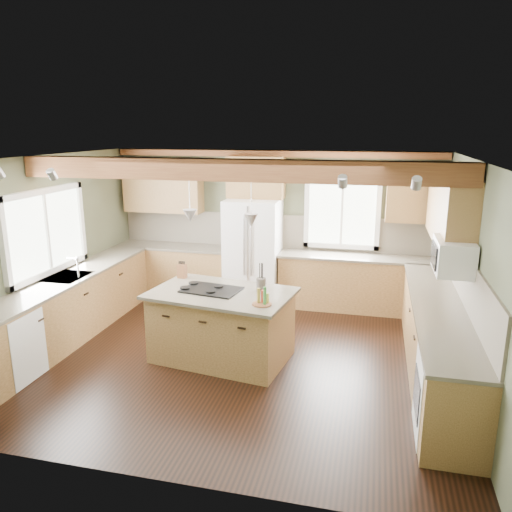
# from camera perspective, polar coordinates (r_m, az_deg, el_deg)

# --- Properties ---
(floor) EXTENTS (5.60, 5.60, 0.00)m
(floor) POSITION_cam_1_polar(r_m,az_deg,el_deg) (6.81, -2.18, -11.33)
(floor) COLOR black
(floor) RESTS_ON ground
(ceiling) EXTENTS (5.60, 5.60, 0.00)m
(ceiling) POSITION_cam_1_polar(r_m,az_deg,el_deg) (6.14, -2.41, 11.08)
(ceiling) COLOR silver
(ceiling) RESTS_ON wall_back
(wall_back) EXTENTS (5.60, 0.00, 5.60)m
(wall_back) POSITION_cam_1_polar(r_m,az_deg,el_deg) (8.72, 2.17, 3.48)
(wall_back) COLOR #454A34
(wall_back) RESTS_ON ground
(wall_left) EXTENTS (0.00, 5.00, 5.00)m
(wall_left) POSITION_cam_1_polar(r_m,az_deg,el_deg) (7.59, -23.09, 0.64)
(wall_left) COLOR #454A34
(wall_left) RESTS_ON ground
(wall_right) EXTENTS (0.00, 5.00, 5.00)m
(wall_right) POSITION_cam_1_polar(r_m,az_deg,el_deg) (6.23, 23.37, -2.23)
(wall_right) COLOR #454A34
(wall_right) RESTS_ON ground
(ceiling_beam) EXTENTS (5.55, 0.26, 0.26)m
(ceiling_beam) POSITION_cam_1_polar(r_m,az_deg,el_deg) (6.06, -2.65, 9.80)
(ceiling_beam) COLOR #5A2C19
(ceiling_beam) RESTS_ON ceiling
(soffit_trim) EXTENTS (5.55, 0.20, 0.10)m
(soffit_trim) POSITION_cam_1_polar(r_m,az_deg,el_deg) (8.48, 2.12, 11.61)
(soffit_trim) COLOR #5A2C19
(soffit_trim) RESTS_ON ceiling
(backsplash_back) EXTENTS (5.58, 0.03, 0.58)m
(backsplash_back) POSITION_cam_1_polar(r_m,az_deg,el_deg) (8.73, 2.15, 2.88)
(backsplash_back) COLOR brown
(backsplash_back) RESTS_ON wall_back
(backsplash_right) EXTENTS (0.03, 3.70, 0.58)m
(backsplash_right) POSITION_cam_1_polar(r_m,az_deg,el_deg) (6.30, 23.08, -2.88)
(backsplash_right) COLOR brown
(backsplash_right) RESTS_ON wall_right
(base_cab_back_left) EXTENTS (2.02, 0.60, 0.88)m
(base_cab_back_left) POSITION_cam_1_polar(r_m,az_deg,el_deg) (9.16, -9.30, -1.70)
(base_cab_back_left) COLOR brown
(base_cab_back_left) RESTS_ON floor
(counter_back_left) EXTENTS (2.06, 0.64, 0.04)m
(counter_back_left) POSITION_cam_1_polar(r_m,az_deg,el_deg) (9.05, -9.42, 1.10)
(counter_back_left) COLOR #433B31
(counter_back_left) RESTS_ON base_cab_back_left
(base_cab_back_right) EXTENTS (2.62, 0.60, 0.88)m
(base_cab_back_right) POSITION_cam_1_polar(r_m,az_deg,el_deg) (8.48, 11.64, -3.13)
(base_cab_back_right) COLOR brown
(base_cab_back_right) RESTS_ON floor
(counter_back_right) EXTENTS (2.66, 0.64, 0.04)m
(counter_back_right) POSITION_cam_1_polar(r_m,az_deg,el_deg) (8.36, 11.80, -0.13)
(counter_back_right) COLOR #433B31
(counter_back_right) RESTS_ON base_cab_back_right
(base_cab_left) EXTENTS (0.60, 3.70, 0.88)m
(base_cab_left) POSITION_cam_1_polar(r_m,az_deg,el_deg) (7.69, -20.43, -5.62)
(base_cab_left) COLOR brown
(base_cab_left) RESTS_ON floor
(counter_left) EXTENTS (0.64, 3.74, 0.04)m
(counter_left) POSITION_cam_1_polar(r_m,az_deg,el_deg) (7.55, -20.74, -2.34)
(counter_left) COLOR #433B31
(counter_left) RESTS_ON base_cab_left
(base_cab_right) EXTENTS (0.60, 3.70, 0.88)m
(base_cab_right) POSITION_cam_1_polar(r_m,az_deg,el_deg) (6.51, 19.91, -9.24)
(base_cab_right) COLOR brown
(base_cab_right) RESTS_ON floor
(counter_right) EXTENTS (0.64, 3.74, 0.04)m
(counter_right) POSITION_cam_1_polar(r_m,az_deg,el_deg) (6.35, 20.26, -5.42)
(counter_right) COLOR #433B31
(counter_right) RESTS_ON base_cab_right
(upper_cab_back_left) EXTENTS (1.40, 0.35, 0.90)m
(upper_cab_back_left) POSITION_cam_1_polar(r_m,az_deg,el_deg) (9.06, -10.57, 7.82)
(upper_cab_back_left) COLOR brown
(upper_cab_back_left) RESTS_ON wall_back
(upper_cab_over_fridge) EXTENTS (0.96, 0.35, 0.70)m
(upper_cab_over_fridge) POSITION_cam_1_polar(r_m,az_deg,el_deg) (8.50, -0.02, 8.99)
(upper_cab_over_fridge) COLOR brown
(upper_cab_over_fridge) RESTS_ON wall_back
(upper_cab_right) EXTENTS (0.35, 2.20, 0.90)m
(upper_cab_right) POSITION_cam_1_polar(r_m,az_deg,el_deg) (6.94, 21.29, 5.09)
(upper_cab_right) COLOR brown
(upper_cab_right) RESTS_ON wall_right
(upper_cab_back_corner) EXTENTS (0.90, 0.35, 0.90)m
(upper_cab_back_corner) POSITION_cam_1_polar(r_m,az_deg,el_deg) (8.31, 17.83, 6.78)
(upper_cab_back_corner) COLOR brown
(upper_cab_back_corner) RESTS_ON wall_back
(window_left) EXTENTS (0.04, 1.60, 1.05)m
(window_left) POSITION_cam_1_polar(r_m,az_deg,el_deg) (7.57, -22.94, 2.56)
(window_left) COLOR white
(window_left) RESTS_ON wall_left
(window_back) EXTENTS (1.10, 0.04, 1.00)m
(window_back) POSITION_cam_1_polar(r_m,az_deg,el_deg) (8.51, 9.80, 4.71)
(window_back) COLOR white
(window_back) RESTS_ON wall_back
(sink) EXTENTS (0.50, 0.65, 0.03)m
(sink) POSITION_cam_1_polar(r_m,az_deg,el_deg) (7.55, -20.74, -2.30)
(sink) COLOR #262628
(sink) RESTS_ON counter_left
(faucet) EXTENTS (0.02, 0.02, 0.28)m
(faucet) POSITION_cam_1_polar(r_m,az_deg,el_deg) (7.42, -19.69, -1.34)
(faucet) COLOR #B2B2B7
(faucet) RESTS_ON sink
(dishwasher) EXTENTS (0.60, 0.60, 0.84)m
(dishwasher) POSITION_cam_1_polar(r_m,az_deg,el_deg) (6.74, -26.50, -9.22)
(dishwasher) COLOR white
(dishwasher) RESTS_ON floor
(oven) EXTENTS (0.60, 0.72, 0.84)m
(oven) POSITION_cam_1_polar(r_m,az_deg,el_deg) (5.35, 21.24, -14.83)
(oven) COLOR white
(oven) RESTS_ON floor
(microwave) EXTENTS (0.40, 0.70, 0.38)m
(microwave) POSITION_cam_1_polar(r_m,az_deg,el_deg) (6.08, 21.64, 0.00)
(microwave) COLOR white
(microwave) RESTS_ON wall_right
(pendant_left) EXTENTS (0.18, 0.18, 0.16)m
(pendant_left) POSITION_cam_1_polar(r_m,az_deg,el_deg) (6.38, -7.55, 4.58)
(pendant_left) COLOR #B2B2B7
(pendant_left) RESTS_ON ceiling
(pendant_right) EXTENTS (0.18, 0.18, 0.16)m
(pendant_right) POSITION_cam_1_polar(r_m,az_deg,el_deg) (6.02, -0.55, 4.11)
(pendant_right) COLOR #B2B2B7
(pendant_right) RESTS_ON ceiling
(refrigerator) EXTENTS (0.90, 0.74, 1.80)m
(refrigerator) POSITION_cam_1_polar(r_m,az_deg,el_deg) (8.51, -0.34, 0.45)
(refrigerator) COLOR white
(refrigerator) RESTS_ON floor
(island) EXTENTS (1.81, 1.26, 0.88)m
(island) POSITION_cam_1_polar(r_m,az_deg,el_deg) (6.59, -3.92, -8.06)
(island) COLOR brown
(island) RESTS_ON floor
(island_top) EXTENTS (1.94, 1.39, 0.04)m
(island_top) POSITION_cam_1_polar(r_m,az_deg,el_deg) (6.43, -3.99, -4.27)
(island_top) COLOR #433B31
(island_top) RESTS_ON island
(cooktop) EXTENTS (0.79, 0.59, 0.02)m
(cooktop) POSITION_cam_1_polar(r_m,az_deg,el_deg) (6.48, -5.11, -3.86)
(cooktop) COLOR black
(cooktop) RESTS_ON island_top
(knife_block) EXTENTS (0.13, 0.10, 0.20)m
(knife_block) POSITION_cam_1_polar(r_m,az_deg,el_deg) (7.04, -8.45, -1.71)
(knife_block) COLOR brown
(knife_block) RESTS_ON island_top
(utensil_crock) EXTENTS (0.16, 0.16, 0.17)m
(utensil_crock) POSITION_cam_1_polar(r_m,az_deg,el_deg) (6.44, 0.58, -3.25)
(utensil_crock) COLOR #473D38
(utensil_crock) RESTS_ON island_top
(bottle_tray) EXTENTS (0.29, 0.29, 0.22)m
(bottle_tray) POSITION_cam_1_polar(r_m,az_deg,el_deg) (5.92, 0.68, -4.59)
(bottle_tray) COLOR brown
(bottle_tray) RESTS_ON island_top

